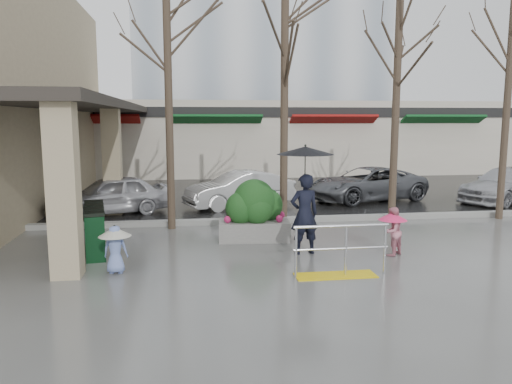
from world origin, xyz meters
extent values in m
plane|color=#51514F|center=(0.00, 0.00, 0.00)|extent=(120.00, 120.00, 0.00)
cube|color=black|center=(0.00, 22.00, 0.01)|extent=(120.00, 36.00, 0.01)
cube|color=gray|center=(0.00, 4.00, 0.07)|extent=(120.00, 0.30, 0.15)
cube|color=#2D2823|center=(-4.80, 8.00, 3.62)|extent=(2.80, 18.00, 0.25)
cube|color=tan|center=(-3.90, -0.50, 1.75)|extent=(0.55, 0.55, 3.50)
cube|color=tan|center=(-3.90, 6.00, 1.75)|extent=(0.55, 0.55, 3.50)
cube|color=beige|center=(2.00, 18.00, 2.00)|extent=(34.00, 6.00, 4.00)
cube|color=maroon|center=(-6.00, 15.10, 2.85)|extent=(4.50, 1.68, 0.87)
cube|color=#0F4C1E|center=(0.00, 15.10, 2.85)|extent=(4.50, 1.68, 0.87)
cube|color=maroon|center=(6.00, 15.10, 2.85)|extent=(4.50, 1.68, 0.87)
cube|color=#0F4C1E|center=(12.00, 15.10, 2.85)|extent=(4.50, 1.68, 0.87)
cube|color=black|center=(2.00, 15.10, 3.40)|extent=(34.00, 0.35, 0.50)
cube|color=yellow|center=(1.30, -1.20, 0.01)|extent=(1.60, 0.50, 0.02)
cylinder|color=silver|center=(0.50, -1.20, 0.50)|extent=(0.05, 0.05, 1.00)
cylinder|color=silver|center=(1.50, -1.20, 0.50)|extent=(0.05, 0.05, 1.00)
cylinder|color=silver|center=(2.30, -1.20, 0.50)|extent=(0.05, 0.05, 1.00)
cylinder|color=silver|center=(1.40, -1.20, 1.00)|extent=(1.90, 0.06, 0.06)
cylinder|color=silver|center=(1.40, -1.20, 0.55)|extent=(1.90, 0.04, 0.04)
cylinder|color=#382B21|center=(-2.00, 3.60, 3.40)|extent=(0.22, 0.22, 6.80)
cylinder|color=#382B21|center=(1.20, 3.60, 3.50)|extent=(0.22, 0.22, 7.00)
cylinder|color=#382B21|center=(4.50, 3.60, 3.25)|extent=(0.22, 0.22, 6.50)
cylinder|color=#382B21|center=(8.00, 3.60, 3.60)|extent=(0.22, 0.22, 7.20)
imported|color=black|center=(1.07, 0.50, 0.92)|extent=(0.73, 0.53, 1.84)
cylinder|color=black|center=(1.07, 0.50, 1.87)|extent=(0.02, 0.02, 1.17)
cone|color=black|center=(1.07, 0.50, 2.36)|extent=(1.30, 1.30, 0.18)
sphere|color=black|center=(1.07, 0.50, 2.47)|extent=(0.05, 0.05, 0.05)
imported|color=pink|center=(3.00, 0.08, 0.55)|extent=(0.68, 0.65, 1.10)
cylinder|color=black|center=(3.00, 0.08, 0.75)|extent=(0.02, 0.02, 0.48)
cone|color=#FF2868|center=(3.00, 0.08, 0.90)|extent=(0.65, 0.65, 0.18)
sphere|color=black|center=(3.00, 0.08, 1.01)|extent=(0.05, 0.05, 0.05)
imported|color=#7389CC|center=(-3.00, -0.40, 0.48)|extent=(0.50, 0.35, 0.97)
cylinder|color=black|center=(-3.00, -0.40, 0.71)|extent=(0.02, 0.02, 0.45)
cone|color=beige|center=(-3.00, -0.40, 0.84)|extent=(0.65, 0.65, 0.18)
sphere|color=black|center=(-3.00, -0.40, 0.95)|extent=(0.05, 0.05, 0.05)
cube|color=#65635F|center=(0.12, 1.97, 0.25)|extent=(1.85, 1.02, 0.50)
ellipsoid|color=#193E13|center=(0.12, 1.97, 0.99)|extent=(1.09, 0.98, 1.14)
sphere|color=#193E13|center=(-0.23, 1.87, 0.85)|extent=(0.78, 0.78, 0.78)
sphere|color=#193E13|center=(0.47, 2.12, 0.87)|extent=(0.83, 0.83, 0.83)
cube|color=black|center=(-3.55, 0.56, 0.50)|extent=(0.47, 0.47, 1.00)
cube|color=black|center=(-3.55, 0.56, 1.04)|extent=(0.51, 0.51, 0.07)
cube|color=black|center=(-3.64, 1.05, 0.50)|extent=(0.47, 0.47, 1.00)
cube|color=black|center=(-3.64, 1.05, 1.04)|extent=(0.51, 0.51, 0.07)
cube|color=#0D3C16|center=(-3.73, 1.54, 0.50)|extent=(0.47, 0.47, 1.00)
cube|color=black|center=(-3.73, 1.54, 1.04)|extent=(0.51, 0.51, 0.07)
cube|color=black|center=(-3.81, 2.03, 0.50)|extent=(0.47, 0.47, 1.00)
cube|color=black|center=(-3.81, 2.03, 1.04)|extent=(0.51, 0.51, 0.07)
imported|color=silver|center=(-3.99, 6.03, 0.63)|extent=(3.98, 2.54, 1.26)
imported|color=silver|center=(0.27, 6.73, 0.63)|extent=(4.05, 2.54, 1.26)
imported|color=#56585D|center=(5.16, 7.49, 0.63)|extent=(4.93, 3.24, 1.26)
imported|color=#B2B2B7|center=(10.21, 6.53, 0.63)|extent=(4.67, 3.52, 1.26)
camera|label=1|loc=(-1.57, -10.35, 3.06)|focal=35.00mm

